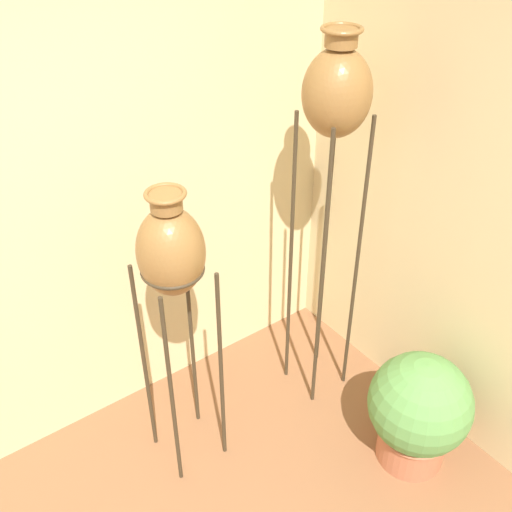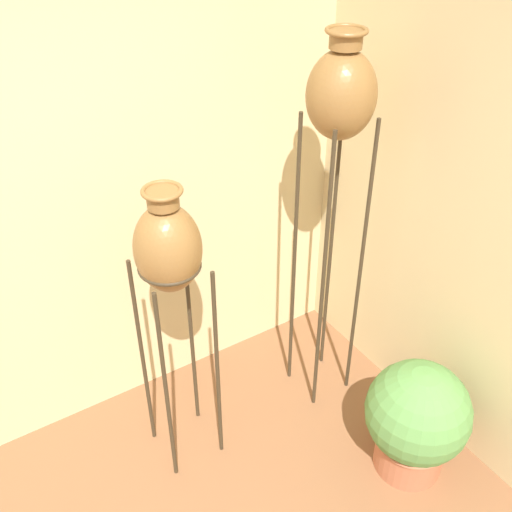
% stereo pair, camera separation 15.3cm
% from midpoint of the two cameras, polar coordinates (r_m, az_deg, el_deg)
% --- Properties ---
extents(vase_stand_tall, '(0.31, 0.31, 2.02)m').
position_cam_midpoint_polar(vase_stand_tall, '(2.70, 5.99, 14.21)').
color(vase_stand_tall, '#382D1E').
rests_on(vase_stand_tall, ground_plane).
extents(vase_stand_medium, '(0.29, 0.29, 1.53)m').
position_cam_midpoint_polar(vase_stand_medium, '(2.51, -9.79, -0.10)').
color(vase_stand_medium, '#382D1E').
rests_on(vase_stand_medium, ground_plane).
extents(potted_plant, '(0.51, 0.51, 0.64)m').
position_cam_midpoint_polar(potted_plant, '(3.11, 13.83, -14.10)').
color(potted_plant, '#B26647').
rests_on(potted_plant, ground_plane).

